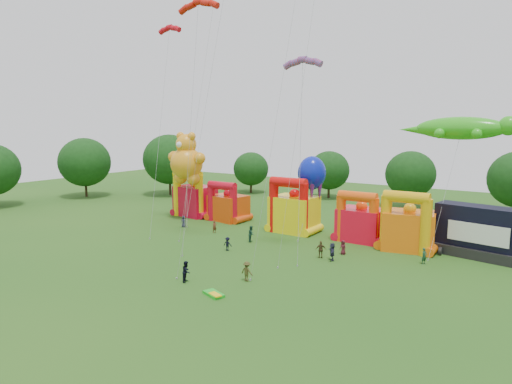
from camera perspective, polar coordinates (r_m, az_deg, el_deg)
The scene contains 24 objects.
ground at distance 39.56m, azimuth -14.83°, elevation -12.61°, with size 160.00×160.00×0.00m, color #215317.
tree_ring at distance 39.01m, azimuth -15.65°, elevation -3.35°, with size 119.65×121.71×12.07m.
bouncy_castle_0 at distance 70.98m, azimuth -7.77°, elevation -0.78°, with size 6.19×5.23×7.17m.
bouncy_castle_1 at distance 66.94m, azimuth -3.62°, elevation -1.69°, with size 5.75×4.93×5.89m.
bouncy_castle_2 at distance 59.90m, azimuth 4.66°, elevation -2.39°, with size 5.68×4.59×7.34m.
bouncy_castle_3 at distance 56.60m, azimuth 12.91°, elevation -3.65°, with size 5.27×4.25×6.21m.
bouncy_castle_4 at distance 53.97m, azimuth 18.49°, elevation -4.23°, with size 6.27×5.40×6.83m.
stage_trailer at distance 54.04m, azimuth 26.17°, elevation -4.55°, with size 9.25×4.90×5.54m.
teddy_bear_kite at distance 66.92m, azimuth -8.66°, elevation 1.86°, with size 7.17×6.83×13.01m.
gecko_kite at distance 55.84m, azimuth 23.34°, elevation 3.37°, with size 12.94×11.37×15.04m.
octopus_kite at distance 59.21m, azimuth 6.67°, elevation 0.11°, with size 3.67×7.87×10.02m.
parafoil_kites at distance 56.44m, azimuth -9.04°, elevation 7.50°, with size 26.29×12.49×28.45m.
diamond_kites at distance 46.30m, azimuth -1.27°, elevation 11.38°, with size 17.83×16.74×38.34m.
folded_kite_bundle at distance 38.74m, azimuth -5.30°, elevation -12.59°, with size 2.23×1.65×0.31m.
spectator_0 at distance 63.58m, azimuth -9.05°, elevation -3.65°, with size 0.77×0.50×1.58m, color #24263C.
spectator_1 at distance 59.79m, azimuth -5.21°, elevation -4.35°, with size 0.59×0.38×1.61m, color #5D2A1A.
spectator_2 at distance 55.03m, azimuth -0.58°, elevation -5.26°, with size 0.95×0.74×1.95m, color #16392A.
spectator_3 at distance 51.39m, azimuth -3.57°, elevation -6.50°, with size 1.00×0.58×1.55m, color black.
spectator_4 at distance 49.01m, azimuth 8.11°, elevation -7.14°, with size 1.08×0.45×1.83m, color #48381C.
spectator_5 at distance 48.31m, azimuth 9.50°, elevation -7.37°, with size 1.75×0.56×1.88m, color #262840.
spectator_6 at distance 50.74m, azimuth 10.83°, elevation -6.82°, with size 0.77×0.50×1.57m, color #501721.
spectator_7 at distance 49.55m, azimuth 20.28°, elevation -7.52°, with size 0.61×0.40×1.66m, color #1A4229.
spectator_8 at distance 41.95m, azimuth -8.70°, elevation -9.79°, with size 0.93×0.73×1.92m, color black.
spectator_9 at distance 41.66m, azimuth -1.15°, elevation -9.89°, with size 1.18×0.68×1.83m, color #403C19.
Camera 1 is at (27.82, -24.36, 14.05)m, focal length 32.00 mm.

